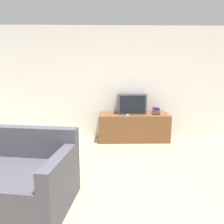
# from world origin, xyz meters

# --- Properties ---
(ground_plane) EXTENTS (14.00, 14.00, 0.00)m
(ground_plane) POSITION_xyz_m (0.00, 0.00, 0.00)
(ground_plane) COLOR tan
(wall_back) EXTENTS (9.00, 0.06, 2.60)m
(wall_back) POSITION_xyz_m (0.00, 3.03, 1.30)
(wall_back) COLOR white
(wall_back) RESTS_ON ground_plane
(tv_stand) EXTENTS (1.59, 0.55, 0.62)m
(tv_stand) POSITION_xyz_m (0.85, 2.71, 0.31)
(tv_stand) COLOR brown
(tv_stand) RESTS_ON ground_plane
(television) EXTENTS (0.65, 0.32, 0.46)m
(television) POSITION_xyz_m (0.81, 2.82, 0.85)
(television) COLOR #4C4C51
(television) RESTS_ON tv_stand
(book_stack) EXTENTS (0.16, 0.23, 0.14)m
(book_stack) POSITION_xyz_m (1.35, 2.72, 0.69)
(book_stack) COLOR black
(book_stack) RESTS_ON tv_stand
(remote_on_stand) EXTENTS (0.07, 0.16, 0.02)m
(remote_on_stand) POSITION_xyz_m (0.68, 2.53, 0.63)
(remote_on_stand) COLOR #B7B7B7
(remote_on_stand) RESTS_ON tv_stand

